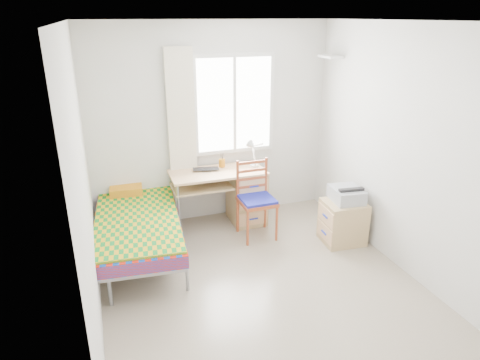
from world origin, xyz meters
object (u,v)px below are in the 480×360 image
bed (136,219)px  printer (347,194)px  chair (256,195)px  desk (241,193)px  cabinet (343,222)px

bed → printer: (2.46, -0.55, 0.20)m
printer → chair: bearing=159.8°
desk → cabinet: bearing=-42.8°
chair → cabinet: chair is taller
printer → bed: bearing=173.4°
desk → chair: 0.44m
bed → chair: size_ratio=2.12×
desk → chair: size_ratio=1.24×
desk → chair: (0.05, -0.41, 0.14)m
bed → desk: bed is taller
desk → cabinet: 1.37m
desk → printer: bearing=-40.6°
cabinet → bed: bearing=170.4°
bed → chair: (1.47, -0.06, 0.13)m
desk → printer: (1.04, -0.90, 0.20)m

